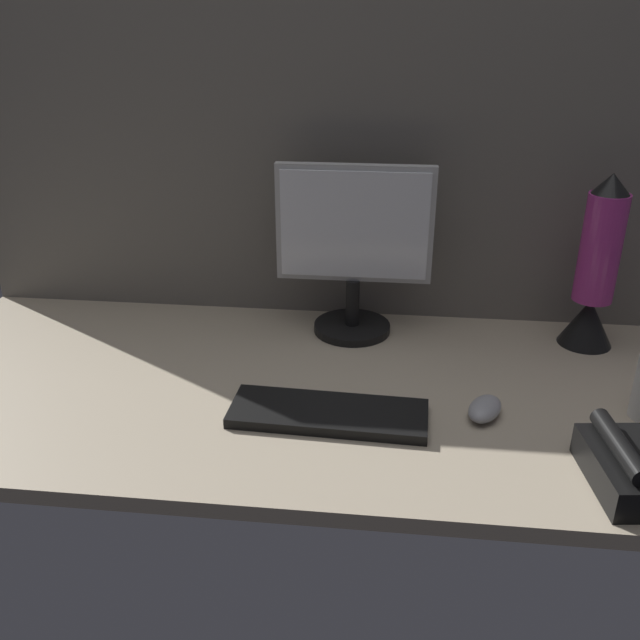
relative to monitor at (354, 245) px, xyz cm
name	(u,v)px	position (x,y,z in cm)	size (l,w,h in cm)	color
ground_plane	(326,387)	(-3.58, -25.10, -22.67)	(180.00, 80.00, 3.00)	tan
cubicle_wall_back	(344,152)	(-3.58, 12.40, 18.31)	(180.00, 5.00, 78.97)	slate
monitor	(354,245)	(0.00, 0.00, 0.00)	(35.27, 18.00, 39.37)	black
keyboard	(328,414)	(-1.81, -38.86, -20.17)	(37.00, 13.00, 2.00)	black
mouse	(485,409)	(27.39, -35.02, -19.47)	(5.60, 9.60, 3.40)	#99999E
lava_lamp	(596,276)	(53.30, -1.16, -4.74)	(11.97, 11.97, 39.16)	black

